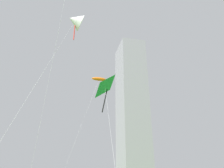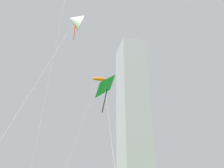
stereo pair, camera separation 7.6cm
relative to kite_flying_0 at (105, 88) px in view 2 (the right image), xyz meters
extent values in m
cylinder|color=silver|center=(-0.05, -3.78, -4.90)|extent=(0.16, 7.60, 10.06)
pyramid|color=green|center=(0.00, 0.03, 0.16)|extent=(2.20, 2.16, 1.54)
cylinder|color=black|center=(0.02, 0.01, -1.35)|extent=(0.54, 0.17, 2.34)
cylinder|color=silver|center=(-5.07, -0.41, 4.21)|extent=(2.04, 2.48, 28.28)
cylinder|color=silver|center=(-1.60, 17.04, 0.22)|extent=(6.19, 5.37, 20.29)
ellipsoid|color=orange|center=(1.49, 19.72, 10.36)|extent=(3.14, 1.13, 0.82)
cylinder|color=silver|center=(-5.00, -4.65, -0.79)|extent=(3.19, 10.63, 18.27)
cone|color=white|center=(-3.41, 0.65, 8.34)|extent=(2.27, 2.34, 2.29)
cylinder|color=red|center=(-3.41, 0.65, 6.86)|extent=(0.11, 0.22, 2.37)
cube|color=#939399|center=(32.57, 109.95, 35.62)|extent=(17.50, 22.90, 91.09)
camera|label=1|loc=(-2.56, -19.16, -8.35)|focal=34.55mm
camera|label=2|loc=(-2.48, -19.18, -8.35)|focal=34.55mm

